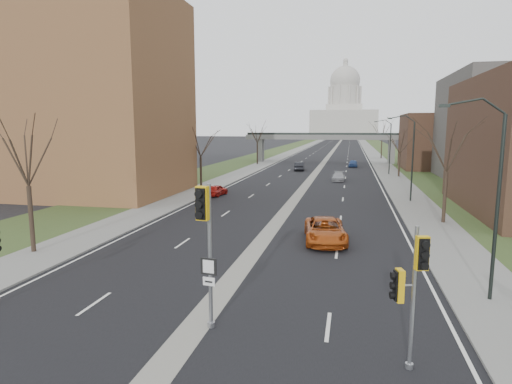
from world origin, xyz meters
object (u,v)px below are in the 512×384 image
(signal_pole_right, at_px, (411,279))
(car_left_far, at_px, (299,166))
(signal_pole_median, at_px, (206,231))
(car_right_mid, at_px, (339,177))
(car_right_near, at_px, (325,230))
(car_left_near, at_px, (216,190))
(car_right_far, at_px, (353,163))

(signal_pole_right, height_order, car_left_far, signal_pole_right)
(signal_pole_median, distance_m, car_right_mid, 47.77)
(car_left_far, height_order, car_right_mid, car_left_far)
(car_left_far, distance_m, car_right_near, 48.07)
(car_left_near, bearing_deg, signal_pole_right, 123.40)
(signal_pole_right, distance_m, car_right_far, 71.41)
(car_right_far, bearing_deg, car_left_far, -134.35)
(car_left_far, height_order, car_right_near, car_right_near)
(car_left_near, distance_m, car_right_near, 21.56)
(car_right_near, height_order, car_right_far, car_right_near)
(car_left_near, relative_size, car_right_far, 0.92)
(car_left_far, distance_m, car_right_mid, 15.48)
(signal_pole_right, relative_size, car_right_mid, 1.08)
(car_right_near, bearing_deg, car_left_far, 91.36)
(car_right_far, bearing_deg, car_right_near, -89.99)
(car_right_near, bearing_deg, signal_pole_right, -84.60)
(car_left_near, xyz_separation_m, car_right_far, (15.10, 39.24, 0.06))
(signal_pole_median, distance_m, car_right_far, 70.39)
(signal_pole_right, bearing_deg, car_left_near, 102.77)
(signal_pole_median, relative_size, car_right_far, 1.35)
(car_left_near, bearing_deg, signal_pole_median, 113.38)
(car_left_far, relative_size, car_right_mid, 1.07)
(car_right_mid, bearing_deg, car_right_far, 86.01)
(signal_pole_median, bearing_deg, car_left_far, 101.14)
(car_left_far, bearing_deg, signal_pole_right, 95.82)
(signal_pole_median, bearing_deg, car_left_near, 114.76)
(car_right_near, distance_m, car_right_far, 56.43)
(signal_pole_median, bearing_deg, signal_pole_right, -2.61)
(signal_pole_median, height_order, car_right_far, signal_pole_median)
(car_right_mid, bearing_deg, signal_pole_right, -84.59)
(signal_pole_right, relative_size, car_right_far, 1.13)
(signal_pole_right, xyz_separation_m, car_left_far, (-10.67, 62.48, -2.28))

